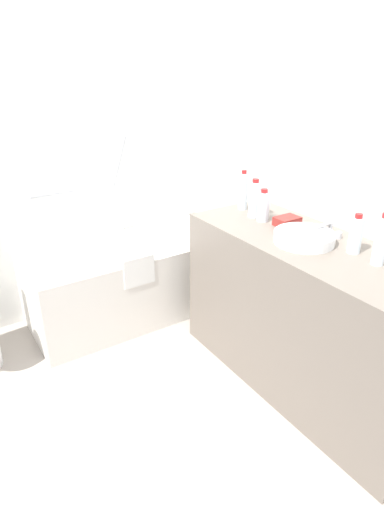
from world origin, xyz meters
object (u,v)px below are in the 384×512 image
bathtub (129,278)px  water_bottle_3 (255,199)px  water_bottle_4 (381,241)px  amenity_basket (287,221)px  water_bottle_2 (263,206)px  water_bottle_0 (356,235)px  sink_faucet (328,229)px  water_bottle_1 (243,191)px  sink_basin (304,238)px

bathtub → water_bottle_3: bearing=-55.0°
water_bottle_3 → water_bottle_4: bearing=-86.8°
water_bottle_3 → amenity_basket: 0.24m
water_bottle_2 → bathtub: bearing=121.9°
water_bottle_0 → water_bottle_2: (-0.07, 0.59, -0.00)m
sink_faucet → water_bottle_1: 0.62m
sink_basin → amenity_basket: bearing=65.1°
water_bottle_0 → water_bottle_2: water_bottle_0 is taller
bathtub → water_bottle_1: bathtub is taller
sink_basin → sink_faucet: 0.18m
bathtub → water_bottle_3: bathtub is taller
water_bottle_4 → water_bottle_2: bearing=93.8°
water_bottle_1 → water_bottle_3: bearing=-103.2°
sink_basin → water_bottle_4: 0.39m
water_bottle_1 → water_bottle_2: (-0.04, -0.24, -0.03)m
bathtub → water_bottle_4: (0.56, -1.56, 0.71)m
sink_basin → water_bottle_3: water_bottle_3 is taller
water_bottle_2 → water_bottle_4: water_bottle_4 is taller
sink_basin → amenity_basket: 0.26m
water_bottle_0 → amenity_basket: size_ratio=1.44×
bathtub → water_bottle_2: (0.51, -0.82, 0.68)m
sink_faucet → bathtub: bearing=118.7°
water_bottle_2 → water_bottle_4: bearing=-86.2°
sink_faucet → amenity_basket: 0.25m
sink_basin → water_bottle_2: 0.38m
water_bottle_1 → bathtub: bearing=133.2°
sink_basin → sink_faucet: (0.18, 0.00, 0.01)m
sink_faucet → water_bottle_1: (-0.10, 0.60, 0.08)m
sink_faucet → water_bottle_3: size_ratio=0.65×
water_bottle_0 → bathtub: bearing=112.3°
water_bottle_0 → water_bottle_3: size_ratio=0.86×
sink_faucet → water_bottle_0: (-0.07, -0.22, 0.06)m
sink_faucet → water_bottle_2: (-0.14, 0.37, 0.05)m
water_bottle_3 → amenity_basket: size_ratio=1.67×
water_bottle_4 → sink_basin: bearing=104.0°
sink_basin → water_bottle_0: bearing=-63.5°
water_bottle_0 → water_bottle_4: bearing=-97.1°
bathtub → water_bottle_2: bearing=-58.1°
water_bottle_0 → water_bottle_4: water_bottle_4 is taller
water_bottle_1 → water_bottle_4: bearing=-89.4°
bathtub → water_bottle_2: size_ratio=7.39×
bathtub → water_bottle_0: size_ratio=7.10×
water_bottle_4 → amenity_basket: size_ratio=1.79×
sink_basin → water_bottle_4: water_bottle_4 is taller
water_bottle_1 → amenity_basket: 0.38m
water_bottle_0 → sink_faucet: bearing=71.9°
sink_faucet → water_bottle_3: (-0.14, 0.45, 0.07)m
water_bottle_0 → water_bottle_3: (-0.06, 0.68, 0.02)m
water_bottle_0 → water_bottle_3: 0.68m
bathtub → water_bottle_4: 1.81m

